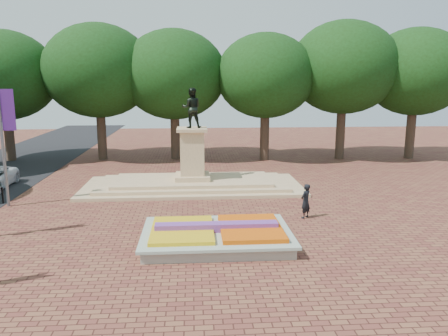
# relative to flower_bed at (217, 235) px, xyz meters

# --- Properties ---
(ground) EXTENTS (90.00, 90.00, 0.00)m
(ground) POSITION_rel_flower_bed_xyz_m (-1.03, 2.00, -0.38)
(ground) COLOR brown
(ground) RESTS_ON ground
(flower_bed) EXTENTS (6.30, 4.30, 0.91)m
(flower_bed) POSITION_rel_flower_bed_xyz_m (0.00, 0.00, 0.00)
(flower_bed) COLOR gray
(flower_bed) RESTS_ON ground
(monument) EXTENTS (14.00, 6.00, 6.40)m
(monument) POSITION_rel_flower_bed_xyz_m (-1.03, 10.00, 0.50)
(monument) COLOR tan
(monument) RESTS_ON ground
(tree_row_back) EXTENTS (44.80, 8.80, 10.43)m
(tree_row_back) POSITION_rel_flower_bed_xyz_m (1.31, 20.00, 6.29)
(tree_row_back) COLOR #35251D
(tree_row_back) RESTS_ON ground
(pedestrian) EXTENTS (0.76, 0.74, 1.76)m
(pedestrian) POSITION_rel_flower_bed_xyz_m (4.64, 3.22, 0.50)
(pedestrian) COLOR black
(pedestrian) RESTS_ON ground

